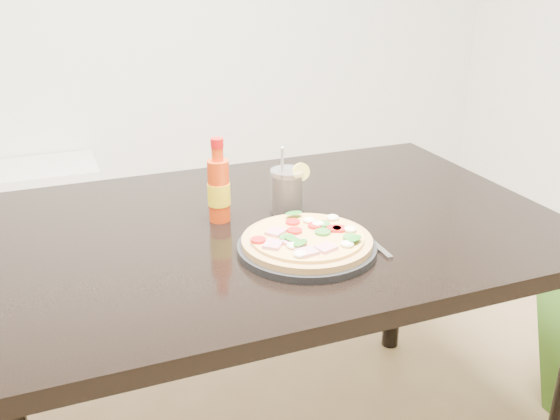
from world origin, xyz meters
name	(u,v)px	position (x,y,z in m)	size (l,w,h in m)	color
dining_table	(262,255)	(0.14, 0.61, 0.67)	(1.40, 0.90, 0.75)	black
plate	(307,248)	(0.18, 0.44, 0.76)	(0.30, 0.30, 0.02)	black
pizza	(307,239)	(0.19, 0.44, 0.78)	(0.28, 0.28, 0.03)	tan
hot_sauce_bottle	(219,189)	(0.06, 0.67, 0.83)	(0.06, 0.06, 0.20)	red
cola_cup	(287,192)	(0.23, 0.66, 0.80)	(0.09, 0.08, 0.17)	black
fork	(368,239)	(0.33, 0.44, 0.75)	(0.03, 0.19, 0.00)	silver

